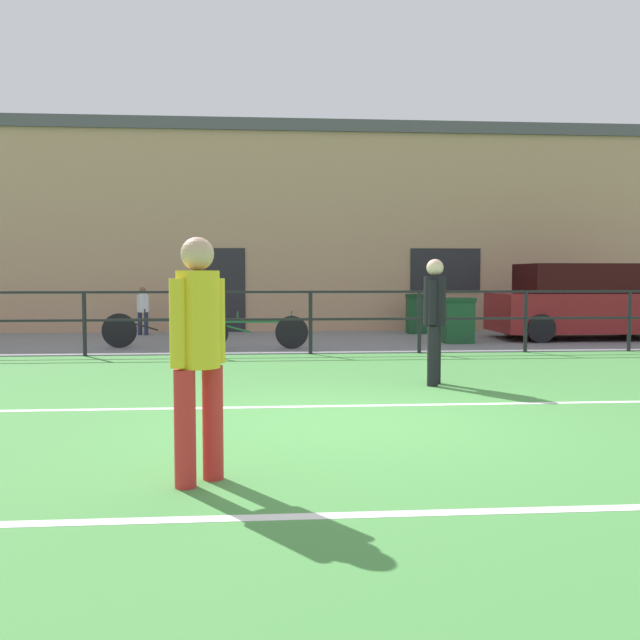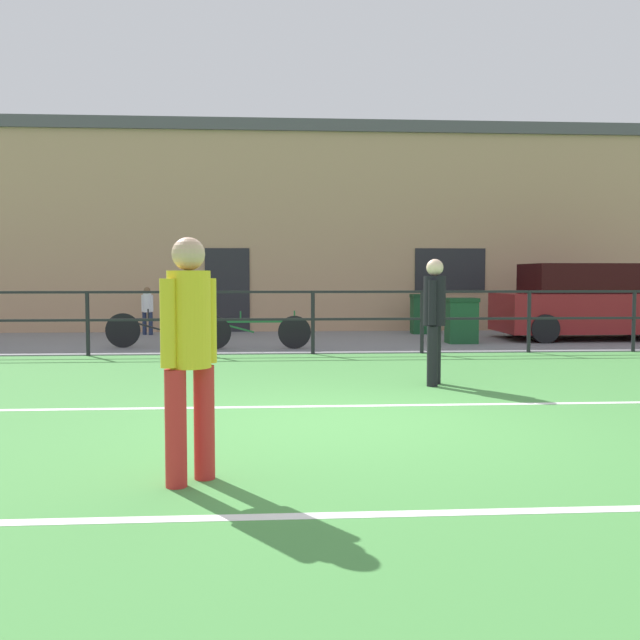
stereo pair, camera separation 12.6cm
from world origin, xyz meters
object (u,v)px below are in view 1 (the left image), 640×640
object	(u,v)px
player_goalkeeper	(435,314)
player_striker	(198,345)
trash_bin_0	(458,320)
trash_bin_1	(418,314)
spectator_child	(143,308)
bicycle_parked_1	(252,332)
parked_car_red	(584,303)
bicycle_parked_2	(159,330)

from	to	relation	value
player_goalkeeper	player_striker	distance (m)	4.97
trash_bin_0	trash_bin_1	bearing A→B (deg)	96.74
player_goalkeeper	spectator_child	world-z (taller)	player_goalkeeper
player_goalkeeper	bicycle_parked_1	world-z (taller)	player_goalkeeper
parked_car_red	trash_bin_1	bearing A→B (deg)	153.50
spectator_child	bicycle_parked_2	size ratio (longest dim) A/B	0.52
bicycle_parked_2	spectator_child	bearing A→B (deg)	104.88
bicycle_parked_1	trash_bin_0	world-z (taller)	trash_bin_0
bicycle_parked_1	bicycle_parked_2	bearing A→B (deg)	166.92
player_striker	trash_bin_1	size ratio (longest dim) A/B	1.76
spectator_child	parked_car_red	world-z (taller)	parked_car_red
bicycle_parked_1	trash_bin_0	bearing A→B (deg)	11.80
bicycle_parked_2	player_goalkeeper	bearing A→B (deg)	-49.25
player_striker	bicycle_parked_2	bearing A→B (deg)	53.59
trash_bin_0	bicycle_parked_1	bearing A→B (deg)	-168.20
parked_car_red	player_goalkeeper	bearing A→B (deg)	-128.29
player_goalkeeper	spectator_child	bearing A→B (deg)	-125.22
parked_car_red	trash_bin_1	size ratio (longest dim) A/B	4.28
trash_bin_0	player_goalkeeper	bearing A→B (deg)	-108.58
trash_bin_0	bicycle_parked_2	bearing A→B (deg)	-175.59
bicycle_parked_2	trash_bin_0	bearing A→B (deg)	4.41
player_striker	trash_bin_0	size ratio (longest dim) A/B	1.79
player_goalkeeper	spectator_child	distance (m)	9.41
player_goalkeeper	bicycle_parked_1	distance (m)	5.17
spectator_child	trash_bin_0	bearing A→B (deg)	-178.56
player_goalkeeper	bicycle_parked_2	size ratio (longest dim) A/B	0.75
trash_bin_1	parked_car_red	bearing A→B (deg)	-26.50
parked_car_red	trash_bin_0	world-z (taller)	parked_car_red
bicycle_parked_2	trash_bin_0	xyz separation A→B (m)	(6.07, 0.47, 0.13)
parked_car_red	spectator_child	bearing A→B (deg)	170.01
player_striker	trash_bin_1	bearing A→B (deg)	24.53
spectator_child	trash_bin_1	xyz separation A→B (m)	(6.58, -0.08, -0.16)
player_striker	bicycle_parked_1	distance (m)	8.74
player_striker	bicycle_parked_1	world-z (taller)	player_striker
player_striker	trash_bin_0	xyz separation A→B (m)	(4.47, 9.60, -0.46)
player_striker	spectator_child	xyz separation A→B (m)	(-2.39, 12.13, -0.29)
spectator_child	parked_car_red	xyz separation A→B (m)	(9.93, -1.75, 0.14)
trash_bin_1	bicycle_parked_2	bearing A→B (deg)	-153.21
player_striker	bicycle_parked_1	xyz separation A→B (m)	(0.21, 8.71, -0.60)
parked_car_red	bicycle_parked_2	xyz separation A→B (m)	(-9.14, -1.25, -0.43)
player_goalkeeper	bicycle_parked_2	distance (m)	6.54
player_goalkeeper	bicycle_parked_1	xyz separation A→B (m)	(-2.44, 4.52, -0.58)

